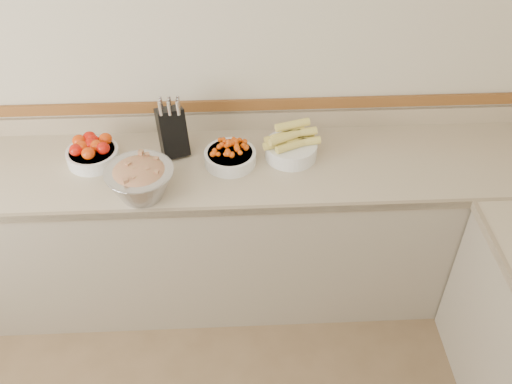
{
  "coord_description": "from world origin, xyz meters",
  "views": [
    {
      "loc": [
        0.26,
        -0.55,
        2.65
      ],
      "look_at": [
        0.35,
        1.35,
        1.0
      ],
      "focal_mm": 40.0,
      "sensor_mm": 36.0,
      "label": 1
    }
  ],
  "objects_px": {
    "knife_block": "(172,131)",
    "tomato_bowl": "(92,152)",
    "rhubarb_bowl": "(140,180)",
    "cherry_tomato_bowl": "(230,155)",
    "corn_bowl": "(291,146)"
  },
  "relations": [
    {
      "from": "knife_block",
      "to": "cherry_tomato_bowl",
      "type": "xyz_separation_m",
      "value": [
        0.28,
        -0.11,
        -0.08
      ]
    },
    {
      "from": "cherry_tomato_bowl",
      "to": "rhubarb_bowl",
      "type": "xyz_separation_m",
      "value": [
        -0.41,
        -0.22,
        0.04
      ]
    },
    {
      "from": "corn_bowl",
      "to": "rhubarb_bowl",
      "type": "bearing_deg",
      "value": -159.79
    },
    {
      "from": "cherry_tomato_bowl",
      "to": "corn_bowl",
      "type": "bearing_deg",
      "value": 7.59
    },
    {
      "from": "tomato_bowl",
      "to": "cherry_tomato_bowl",
      "type": "xyz_separation_m",
      "value": [
        0.68,
        -0.05,
        -0.01
      ]
    },
    {
      "from": "corn_bowl",
      "to": "cherry_tomato_bowl",
      "type": "bearing_deg",
      "value": -172.41
    },
    {
      "from": "knife_block",
      "to": "tomato_bowl",
      "type": "xyz_separation_m",
      "value": [
        -0.4,
        -0.06,
        -0.07
      ]
    },
    {
      "from": "knife_block",
      "to": "rhubarb_bowl",
      "type": "relative_size",
      "value": 1.01
    },
    {
      "from": "rhubarb_bowl",
      "to": "cherry_tomato_bowl",
      "type": "bearing_deg",
      "value": 28.47
    },
    {
      "from": "rhubarb_bowl",
      "to": "knife_block",
      "type": "bearing_deg",
      "value": 68.62
    },
    {
      "from": "tomato_bowl",
      "to": "corn_bowl",
      "type": "distance_m",
      "value": 0.99
    },
    {
      "from": "knife_block",
      "to": "corn_bowl",
      "type": "relative_size",
      "value": 1.09
    },
    {
      "from": "cherry_tomato_bowl",
      "to": "rhubarb_bowl",
      "type": "relative_size",
      "value": 0.82
    },
    {
      "from": "corn_bowl",
      "to": "rhubarb_bowl",
      "type": "distance_m",
      "value": 0.76
    },
    {
      "from": "knife_block",
      "to": "cherry_tomato_bowl",
      "type": "height_order",
      "value": "knife_block"
    }
  ]
}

